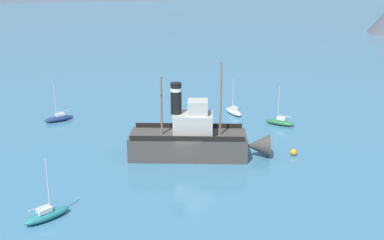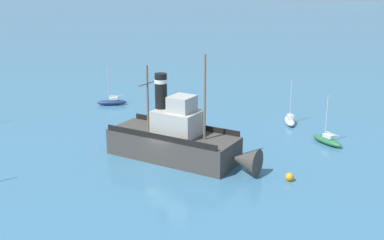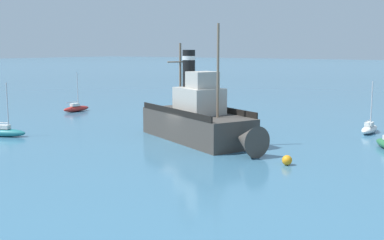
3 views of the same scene
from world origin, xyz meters
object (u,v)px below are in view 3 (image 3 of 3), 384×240
at_px(sailboat_teal, 6,132).
at_px(mooring_buoy, 287,160).
at_px(sailboat_navy, 205,106).
at_px(sailboat_white, 369,129).
at_px(old_tugboat, 200,120).
at_px(sailboat_red, 76,108).

distance_m(sailboat_teal, mooring_buoy, 25.79).
relative_size(sailboat_navy, sailboat_white, 1.00).
height_order(sailboat_navy, mooring_buoy, sailboat_navy).
xyz_separation_m(sailboat_navy, mooring_buoy, (21.80, 21.13, -0.08)).
distance_m(old_tugboat, sailboat_teal, 17.77).
distance_m(sailboat_red, sailboat_white, 34.99).
bearing_deg(sailboat_white, old_tugboat, -41.29).
distance_m(sailboat_navy, sailboat_teal, 26.67).
relative_size(sailboat_navy, sailboat_red, 1.00).
relative_size(old_tugboat, sailboat_red, 2.97).
height_order(old_tugboat, mooring_buoy, old_tugboat).
bearing_deg(old_tugboat, sailboat_navy, -147.73).
relative_size(old_tugboat, sailboat_navy, 2.97).
height_order(sailboat_navy, sailboat_white, same).
xyz_separation_m(sailboat_navy, sailboat_teal, (26.33, -4.27, 0.00)).
bearing_deg(sailboat_navy, sailboat_teal, -9.20).
height_order(sailboat_navy, sailboat_teal, same).
xyz_separation_m(sailboat_teal, sailboat_white, (-20.74, 26.61, 0.00)).
bearing_deg(mooring_buoy, sailboat_teal, -79.88).
xyz_separation_m(old_tugboat, sailboat_white, (-12.47, 10.95, -1.40)).
distance_m(sailboat_white, mooring_buoy, 16.25).
relative_size(sailboat_navy, sailboat_teal, 1.00).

